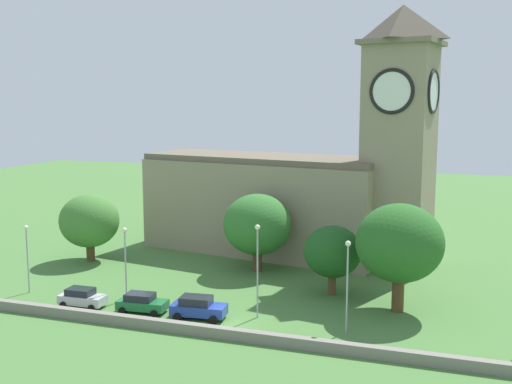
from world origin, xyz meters
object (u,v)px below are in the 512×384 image
Objects in this scene: tree_churchyard at (257,225)px; tree_riverside_east at (333,252)px; streetlamp_central at (257,257)px; car_blue at (198,307)px; streetlamp_west_mid at (125,252)px; streetlamp_west_end at (27,247)px; car_silver at (82,297)px; streetlamp_east_mid at (347,272)px; tree_riverside_west at (89,221)px; tree_by_tower at (400,243)px; church at (298,187)px; car_green at (142,303)px.

tree_riverside_east is at bearing -30.92° from tree_churchyard.
streetlamp_central is 1.21× the size of tree_riverside_east.
car_blue is 9.08m from streetlamp_west_mid.
tree_churchyard is (17.89, 14.03, 0.64)m from streetlamp_west_end.
streetlamp_west_mid is at bearing 45.92° from car_silver.
streetlamp_west_mid is at bearing 164.51° from car_blue.
streetlamp_east_mid is 9.42m from tree_riverside_east.
car_silver is 19.66m from tree_churchyard.
streetlamp_west_mid is 0.88× the size of tree_riverside_west.
streetlamp_central is 0.84× the size of tree_by_tower.
church is 28.31m from car_silver.
car_blue is 6.49m from streetlamp_central.
streetlamp_east_mid is at bearing -3.77° from streetlamp_west_mid.
tree_riverside_west is at bearing 158.48° from streetlamp_east_mid.
church is 8.04× the size of car_green.
streetlamp_west_end is 9.87m from streetlamp_west_mid.
streetlamp_west_mid is 20.27m from streetlamp_east_mid.
car_blue is 15.82m from tree_churchyard.
tree_churchyard is (10.81, 15.89, 4.15)m from car_silver.
tree_churchyard reaches higher than tree_riverside_east.
car_blue is at bearing -95.40° from church.
streetlamp_central reaches higher than streetlamp_west_end.
church is at bearing 72.64° from car_green.
tree_by_tower reaches higher than car_blue.
tree_by_tower is (26.23, 7.66, 5.11)m from car_silver.
tree_by_tower is at bearing -51.19° from church.
streetlamp_west_end reaches higher than car_green.
streetlamp_west_mid is at bearing 140.56° from car_green.
tree_riverside_east is (9.17, -5.49, -0.92)m from tree_churchyard.
tree_churchyard is at bearing 151.94° from tree_by_tower.
tree_riverside_east is (19.98, 10.40, 3.24)m from car_silver.
car_green is 17.76m from tree_riverside_east.
tree_riverside_east is (-6.26, 2.73, -1.87)m from tree_by_tower.
tree_churchyard is (5.19, 15.43, 4.16)m from car_green.
tree_by_tower is (13.22, -16.44, -2.02)m from church.
tree_churchyard is at bearing 89.92° from car_blue.
tree_by_tower reaches higher than car_silver.
car_blue reaches higher than car_silver.
streetlamp_west_mid is 15.36m from tree_churchyard.
church is 4.63× the size of tree_riverside_west.
tree_by_tower is (15.45, 7.07, 5.01)m from car_blue.
church reaches higher than tree_riverside_east.
tree_by_tower is at bearing -28.06° from tree_churchyard.
streetlamp_central is at bearing 20.64° from car_blue.
streetlamp_east_mid is at bearing 3.72° from car_silver.
church is 4.45× the size of streetlamp_central.
streetlamp_west_end is 0.69× the size of tree_by_tower.
car_blue is 0.51× the size of tree_by_tower.
car_silver is 0.64× the size of streetlamp_west_end.
tree_riverside_west is 0.92× the size of tree_churchyard.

